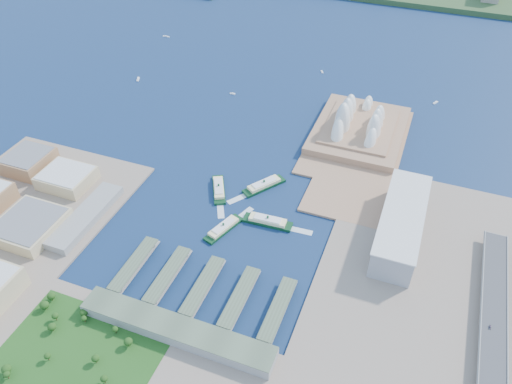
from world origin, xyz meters
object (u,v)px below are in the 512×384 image
at_px(opera_house, 361,116).
at_px(ferry_b, 264,184).
at_px(ferry_a, 219,187).
at_px(ferry_c, 223,227).
at_px(ferry_d, 268,220).
at_px(car_c, 490,327).
at_px(toaster_building, 401,224).

distance_m(opera_house, ferry_b, 194.59).
distance_m(ferry_a, ferry_b, 60.05).
xyz_separation_m(ferry_b, ferry_c, (-17.14, -93.68, -0.45)).
bearing_deg(ferry_b, opera_house, 96.57).
bearing_deg(ferry_a, opera_house, 26.78).
height_order(ferry_c, ferry_d, ferry_d).
distance_m(opera_house, ferry_d, 243.45).
distance_m(ferry_a, ferry_d, 88.42).
bearing_deg(ferry_b, ferry_c, -65.86).
distance_m(ferry_c, ferry_d, 54.45).
bearing_deg(car_c, ferry_a, 161.88).
bearing_deg(ferry_a, ferry_c, -88.72).
bearing_deg(ferry_d, car_c, -109.14).
xyz_separation_m(toaster_building, ferry_b, (-180.34, 29.66, -14.72)).
xyz_separation_m(opera_house, toaster_building, (90.00, -200.00, -11.50)).
relative_size(ferry_b, ferry_c, 1.08).
bearing_deg(toaster_building, ferry_a, 179.70).
bearing_deg(ferry_c, ferry_a, -42.13).
distance_m(toaster_building, ferry_c, 208.15).
xyz_separation_m(opera_house, ferry_d, (-62.10, -233.93, -26.27)).
height_order(opera_house, ferry_a, opera_house).
bearing_deg(opera_house, toaster_building, -65.77).
distance_m(ferry_b, ferry_c, 95.24).
height_order(opera_house, car_c, opera_house).
height_order(opera_house, ferry_d, opera_house).
bearing_deg(ferry_d, opera_house, -17.66).
height_order(ferry_b, car_c, car_c).
xyz_separation_m(opera_house, ferry_c, (-107.47, -264.02, -26.66)).
distance_m(toaster_building, ferry_d, 156.54).
relative_size(ferry_a, car_c, 12.43).
relative_size(opera_house, ferry_d, 2.97).
xyz_separation_m(ferry_c, car_c, (298.47, -44.15, 10.19)).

